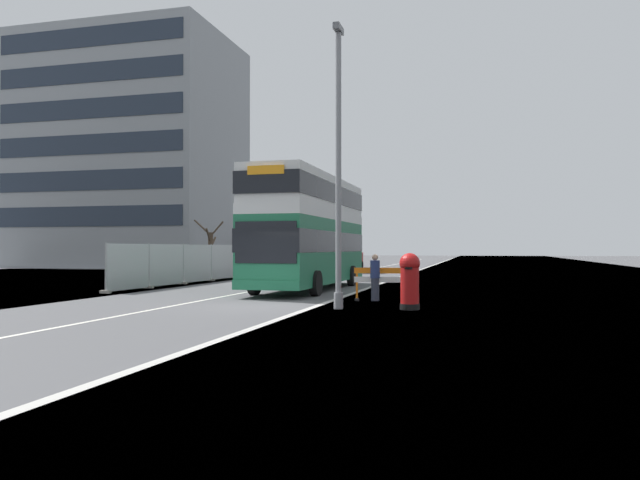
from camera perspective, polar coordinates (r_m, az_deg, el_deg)
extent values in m
cube|color=#4C4C4F|center=(20.01, -6.20, -6.26)|extent=(140.00, 280.00, 0.10)
cube|color=#B2AFA8|center=(19.38, -0.70, -6.31)|extent=(0.24, 196.00, 0.01)
cube|color=silver|center=(21.03, -12.66, -5.85)|extent=(0.16, 168.00, 0.01)
cube|color=#1E6B47|center=(27.59, -0.99, -1.04)|extent=(2.61, 11.39, 2.77)
cube|color=silver|center=(27.63, -0.99, 2.24)|extent=(2.61, 11.39, 0.40)
cube|color=silver|center=(27.70, -0.99, 4.23)|extent=(2.58, 11.27, 1.52)
cube|color=black|center=(27.60, -0.99, -0.18)|extent=(2.63, 11.50, 0.89)
cube|color=black|center=(27.70, -0.99, 4.23)|extent=(2.62, 11.44, 0.84)
cube|color=black|center=(22.17, -5.08, -0.21)|extent=(2.35, 0.07, 1.52)
cube|color=orange|center=(22.35, -5.07, 6.52)|extent=(1.41, 0.07, 0.32)
cube|color=#1E6B47|center=(27.63, -1.00, -3.54)|extent=(2.63, 11.50, 0.36)
cylinder|color=black|center=(24.70, -6.13, -3.94)|extent=(0.30, 1.00, 1.00)
cylinder|color=black|center=(23.89, -0.39, -4.05)|extent=(0.30, 1.00, 1.00)
cylinder|color=black|center=(30.99, -1.66, -3.30)|extent=(0.30, 1.00, 1.00)
cylinder|color=black|center=(30.35, 2.97, -3.35)|extent=(0.30, 1.00, 1.00)
cylinder|color=gray|center=(19.03, 1.72, 6.50)|extent=(0.18, 0.18, 8.55)
cube|color=slate|center=(20.07, 1.72, 19.04)|extent=(0.20, 0.70, 0.20)
cylinder|color=gray|center=(18.95, 1.73, -5.66)|extent=(0.29, 0.29, 0.50)
cylinder|color=black|center=(18.94, 8.35, -6.14)|extent=(0.61, 0.61, 0.18)
cylinder|color=#B71414|center=(18.89, 8.34, -4.02)|extent=(0.56, 0.56, 1.23)
sphere|color=#B71414|center=(18.86, 8.34, -2.16)|extent=(0.63, 0.63, 0.63)
cube|color=black|center=(18.58, 8.24, -2.61)|extent=(0.22, 0.03, 0.07)
cube|color=orange|center=(21.89, 5.66, -2.85)|extent=(1.86, 0.37, 0.20)
cube|color=white|center=(21.91, 5.66, -3.68)|extent=(1.86, 0.37, 0.20)
cube|color=orange|center=(21.94, 3.45, -4.24)|extent=(0.08, 0.08, 1.07)
cube|color=black|center=(21.98, 3.45, -5.54)|extent=(0.21, 0.46, 0.08)
cube|color=orange|center=(21.93, 7.87, -4.24)|extent=(0.08, 0.08, 1.07)
cube|color=black|center=(21.97, 7.87, -5.53)|extent=(0.21, 0.46, 0.08)
cube|color=#A8AAAD|center=(28.24, -17.38, -2.38)|extent=(0.04, 3.26, 2.01)
cube|color=#A8AAAD|center=(31.17, -14.04, -2.24)|extent=(0.04, 3.26, 2.01)
cube|color=#A8AAAD|center=(34.19, -11.29, -2.11)|extent=(0.04, 3.26, 2.01)
cube|color=#A8AAAD|center=(37.27, -8.99, -2.01)|extent=(0.04, 3.26, 2.01)
cube|color=#A8AAAD|center=(40.40, -7.04, -1.91)|extent=(0.04, 3.26, 2.01)
cube|color=#A8AAAD|center=(43.57, -5.38, -1.83)|extent=(0.04, 3.26, 2.01)
cube|color=#A8AAAD|center=(46.78, -3.94, -1.76)|extent=(0.04, 3.26, 2.01)
cube|color=#A8AAAD|center=(50.01, -2.68, -1.70)|extent=(0.04, 3.26, 2.01)
cylinder|color=#939699|center=(26.82, -19.32, -2.46)|extent=(0.06, 0.06, 2.11)
cube|color=gray|center=(26.87, -19.33, -4.58)|extent=(0.44, 0.20, 0.12)
cylinder|color=#939699|center=(29.69, -15.63, -2.30)|extent=(0.06, 0.06, 2.11)
cube|color=gray|center=(29.74, -15.64, -4.23)|extent=(0.44, 0.20, 0.12)
cylinder|color=#939699|center=(32.67, -12.60, -2.17)|extent=(0.06, 0.06, 2.11)
cube|color=gray|center=(32.71, -12.61, -3.92)|extent=(0.44, 0.20, 0.12)
cylinder|color=#939699|center=(35.72, -10.09, -2.06)|extent=(0.06, 0.06, 2.11)
cube|color=gray|center=(35.76, -10.09, -3.66)|extent=(0.44, 0.20, 0.12)
cylinder|color=#939699|center=(38.83, -7.98, -1.96)|extent=(0.06, 0.06, 2.11)
cube|color=gray|center=(38.86, -7.98, -3.43)|extent=(0.44, 0.20, 0.12)
cylinder|color=#939699|center=(41.98, -6.18, -1.87)|extent=(0.06, 0.06, 2.11)
cube|color=gray|center=(42.01, -6.18, -3.23)|extent=(0.44, 0.20, 0.12)
cylinder|color=#939699|center=(45.17, -4.63, -1.80)|extent=(0.06, 0.06, 2.11)
cube|color=gray|center=(45.20, -4.63, -3.06)|extent=(0.44, 0.20, 0.12)
cylinder|color=#939699|center=(48.39, -3.29, -1.73)|extent=(0.06, 0.06, 2.11)
cube|color=gray|center=(48.42, -3.29, -2.91)|extent=(0.44, 0.20, 0.12)
cylinder|color=#939699|center=(51.63, -2.12, -1.67)|extent=(0.06, 0.06, 2.11)
cube|color=gray|center=(51.66, -2.12, -2.78)|extent=(0.44, 0.20, 0.12)
cube|color=black|center=(44.51, -2.07, -2.17)|extent=(1.88, 4.40, 1.20)
cube|color=black|center=(44.50, -2.07, -0.91)|extent=(1.73, 2.42, 0.75)
cylinder|color=black|center=(45.58, -0.44, -2.74)|extent=(0.20, 0.60, 0.60)
cylinder|color=black|center=(46.11, -2.70, -2.72)|extent=(0.20, 0.60, 0.60)
cylinder|color=black|center=(42.95, -1.40, -2.86)|extent=(0.20, 0.60, 0.60)
cylinder|color=black|center=(43.52, -3.78, -2.83)|extent=(0.20, 0.60, 0.60)
cube|color=gray|center=(51.37, 1.18, -2.01)|extent=(1.80, 4.37, 1.15)
cube|color=black|center=(51.36, 1.18, -1.00)|extent=(1.65, 2.40, 0.67)
cylinder|color=black|center=(52.50, 2.48, -2.48)|extent=(0.20, 0.60, 0.60)
cylinder|color=black|center=(52.91, 0.58, -2.47)|extent=(0.20, 0.60, 0.60)
cylinder|color=black|center=(49.86, 1.81, -2.57)|extent=(0.20, 0.60, 0.60)
cylinder|color=black|center=(50.29, -0.19, -2.56)|extent=(0.20, 0.60, 0.60)
cube|color=maroon|center=(57.83, 2.78, -1.81)|extent=(1.85, 3.86, 1.28)
cube|color=black|center=(57.82, 2.78, -0.83)|extent=(1.71, 2.12, 0.68)
cylinder|color=black|center=(58.83, 3.91, -2.30)|extent=(0.20, 0.60, 0.60)
cylinder|color=black|center=(59.21, 2.15, -2.29)|extent=(0.20, 0.60, 0.60)
cylinder|color=black|center=(56.48, 3.45, -2.36)|extent=(0.20, 0.60, 0.60)
cylinder|color=black|center=(56.88, 1.62, -2.35)|extent=(0.20, 0.60, 0.60)
cylinder|color=#4C3D2D|center=(53.31, -10.14, -1.04)|extent=(0.43, 0.43, 3.22)
cylinder|color=#4C3D2D|center=(53.11, -9.58, 1.02)|extent=(1.25, 0.16, 1.33)
cylinder|color=#4C3D2D|center=(53.78, -9.93, -0.24)|extent=(0.20, 1.13, 1.04)
cylinder|color=#4C3D2D|center=(53.76, -10.87, 1.14)|extent=(1.70, 0.32, 1.42)
cylinder|color=#4C3D2D|center=(52.81, -10.33, 0.39)|extent=(0.30, 1.22, 1.28)
cylinder|color=#4C3D2D|center=(62.10, -5.95, -0.63)|extent=(0.36, 0.36, 4.03)
cylinder|color=#4C3D2D|center=(62.07, -5.30, 0.92)|extent=(1.47, 0.52, 0.99)
cylinder|color=#4C3D2D|center=(62.31, -5.47, 1.59)|extent=(1.00, 0.79, 1.61)
cylinder|color=#4C3D2D|center=(62.58, -5.89, 0.55)|extent=(0.34, 1.02, 1.02)
cylinder|color=#4C3D2D|center=(62.43, -6.19, 0.83)|extent=(0.92, 0.61, 1.31)
cylinder|color=#4C3D2D|center=(62.08, -6.38, 0.01)|extent=(0.97, 0.54, 0.97)
cylinder|color=#4C3D2D|center=(61.57, -6.16, 0.25)|extent=(0.18, 1.28, 1.38)
cylinder|color=#4C3D2D|center=(61.26, -5.75, 0.84)|extent=(1.15, 1.58, 1.29)
cylinder|color=#4C3D2D|center=(63.13, -3.83, -0.56)|extent=(0.42, 0.42, 4.19)
cylinder|color=#4C3D2D|center=(63.04, -3.15, 0.58)|extent=(1.62, 0.42, 1.56)
cylinder|color=#4C3D2D|center=(63.43, -3.40, 0.67)|extent=(0.97, 1.07, 1.23)
cylinder|color=#4C3D2D|center=(63.71, -3.90, 1.12)|extent=(0.69, 1.16, 1.27)
cylinder|color=#4C3D2D|center=(63.43, -4.21, 0.50)|extent=(1.11, 0.43, 0.89)
cylinder|color=#4C3D2D|center=(63.05, -4.26, 1.60)|extent=(1.01, 0.77, 1.55)
cylinder|color=#4C3D2D|center=(62.89, -4.07, 0.90)|extent=(0.53, 0.87, 1.12)
cylinder|color=#4C3D2D|center=(62.58, -3.67, 0.54)|extent=(0.86, 1.12, 1.00)
cylinder|color=#2D3342|center=(21.91, 5.15, -4.60)|extent=(0.29, 0.29, 0.80)
cylinder|color=navy|center=(21.87, 5.15, -2.73)|extent=(0.34, 0.34, 0.63)
sphere|color=tan|center=(21.86, 5.14, -1.62)|extent=(0.22, 0.22, 0.22)
cube|color=gray|center=(66.73, -17.14, 7.63)|extent=(20.47, 14.45, 23.15)
cube|color=#232D3D|center=(60.06, -20.83, 2.07)|extent=(19.24, 0.08, 1.85)
cube|color=#232D3D|center=(60.31, -20.82, 5.21)|extent=(19.24, 0.08, 1.85)
cube|color=#232D3D|center=(60.75, -20.80, 8.32)|extent=(19.24, 0.08, 1.85)
cube|color=#232D3D|center=(61.35, -20.79, 11.37)|extent=(19.24, 0.08, 1.85)
cube|color=#232D3D|center=(62.13, -20.77, 14.35)|extent=(19.24, 0.08, 1.85)
cube|color=#232D3D|center=(63.07, -20.76, 17.26)|extent=(19.24, 0.08, 1.85)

